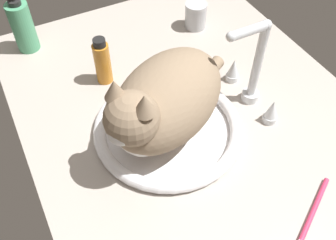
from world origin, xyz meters
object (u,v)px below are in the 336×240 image
metal_jar (196,15)px  toothbrush (311,217)px  sink_basin (168,128)px  cat (163,102)px  amber_bottle (102,62)px  soap_pump_bottle (22,26)px  faucet (253,73)px

metal_jar → toothbrush: metal_jar is taller
sink_basin → metal_jar: size_ratio=4.44×
sink_basin → metal_jar: metal_jar is taller
metal_jar → toothbrush: (61.96, -10.78, -3.10)cm
sink_basin → cat: bearing=-60.8°
amber_bottle → metal_jar: size_ratio=1.69×
amber_bottle → soap_pump_bottle: soap_pump_bottle is taller
cat → amber_bottle: size_ratio=2.99×
amber_bottle → metal_jar: (-9.05, 31.13, -2.19)cm
cat → amber_bottle: bearing=-168.6°
metal_jar → toothbrush: bearing=-9.9°
faucet → cat: bearing=-87.7°
faucet → soap_pump_bottle: 59.86cm
sink_basin → toothbrush: sink_basin is taller
sink_basin → toothbrush: (30.81, 14.06, -0.61)cm
sink_basin → toothbrush: bearing=24.5°
metal_jar → soap_pump_bottle: (-12.24, -44.85, 3.44)cm
faucet → toothbrush: bearing=-13.0°
toothbrush → sink_basin: bearing=-155.5°
soap_pump_bottle → toothbrush: size_ratio=1.13×
metal_jar → toothbrush: 62.97cm
sink_basin → cat: cat is taller
metal_jar → toothbrush: size_ratio=0.45×
faucet → amber_bottle: bearing=-128.8°
amber_bottle → faucet: bearing=51.2°
cat → metal_jar: (-32.07, 26.49, -7.51)cm
sink_basin → amber_bottle: (-22.10, -6.29, 4.68)cm
faucet → cat: cat is taller
sink_basin → toothbrush: size_ratio=1.98×
cat → toothbrush: 35.39cm
sink_basin → faucet: 22.47cm
faucet → toothbrush: faucet is taller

